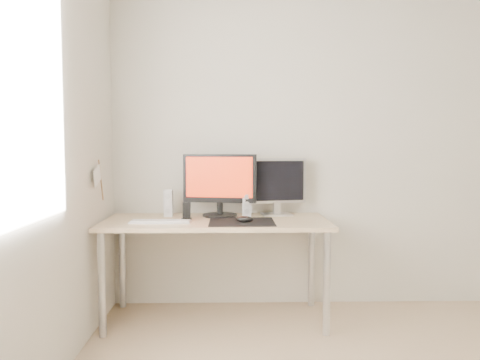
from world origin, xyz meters
name	(u,v)px	position (x,y,z in m)	size (l,w,h in m)	color
wall_back	(335,147)	(0.00, 1.75, 1.25)	(3.50, 3.50, 0.00)	silver
wall_left	(5,147)	(-1.75, 0.00, 1.25)	(3.50, 3.50, 0.00)	silver
window_pane	(6,85)	(-1.74, 0.00, 1.50)	(1.30, 1.30, 0.00)	white
mousepad	(242,222)	(-0.75, 1.28, 0.73)	(0.45, 0.40, 0.00)	black
mouse	(245,219)	(-0.73, 1.25, 0.75)	(0.12, 0.07, 0.04)	black
desk	(216,231)	(-0.93, 1.38, 0.65)	(1.60, 0.70, 0.73)	#D1B587
main_monitor	(220,183)	(-0.91, 1.54, 0.98)	(0.55, 0.30, 0.47)	black
second_monitor	(277,184)	(-0.48, 1.59, 0.97)	(0.45, 0.20, 0.43)	silver
speaker_left	(168,203)	(-1.29, 1.55, 0.83)	(0.06, 0.08, 0.20)	silver
speaker_right	(247,203)	(-0.71, 1.52, 0.83)	(0.06, 0.08, 0.20)	silver
keyboard	(161,221)	(-1.31, 1.26, 0.74)	(0.42, 0.14, 0.02)	silver
phone_dock	(187,215)	(-1.14, 1.37, 0.77)	(0.07, 0.06, 0.13)	black
pennant	(99,177)	(-1.72, 1.24, 1.05)	(0.01, 0.23, 0.29)	#A57F54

